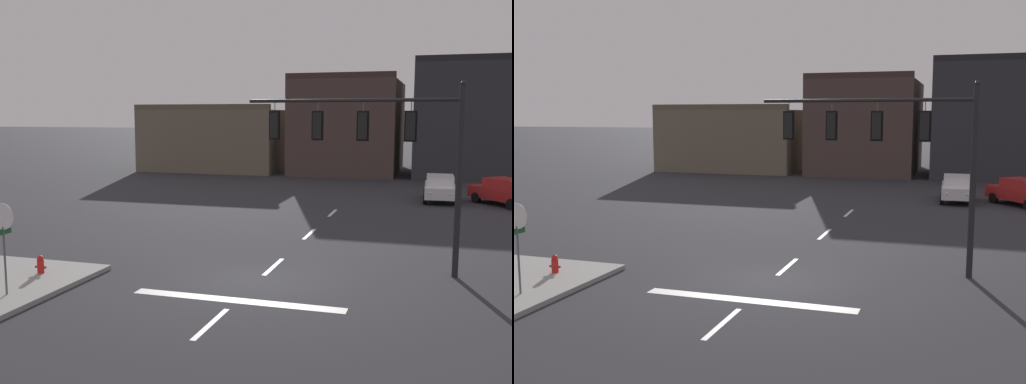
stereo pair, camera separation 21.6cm
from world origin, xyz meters
The scene contains 8 objects.
ground_plane centered at (0.00, 0.00, 0.00)m, with size 400.00×400.00×0.00m, color #2B2B30.
stop_bar_paint centered at (0.00, -2.00, 0.00)m, with size 6.40×0.50×0.01m, color silver.
lane_centreline centered at (0.00, 2.00, 0.00)m, with size 0.16×26.40×0.01m.
signal_mast_near_side centered at (3.51, 2.65, 4.49)m, with size 7.35×0.69×6.41m.
stop_sign centered at (-6.42, -3.88, 2.14)m, with size 0.76×0.64×2.83m.
car_lot_nearside centered at (9.28, 19.61, 0.86)m, with size 4.08×4.60×1.61m.
car_lot_middle centered at (5.57, 20.32, 0.86)m, with size 1.98×4.48×1.61m.
fire_hydrant centered at (-6.96, -1.63, 0.33)m, with size 0.40×0.30×0.75m.
Camera 1 is at (5.44, -17.57, 5.34)m, focal length 41.36 mm.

